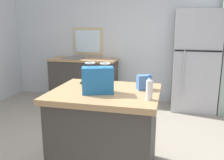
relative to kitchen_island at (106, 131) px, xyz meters
The scene contains 8 objects.
back_wall 2.92m from the kitchen_island, 92.13° to the left, with size 5.70×0.13×2.80m.
kitchen_island is the anchor object (origin of this frame).
refrigerator 2.67m from the kitchen_island, 64.95° to the left, with size 0.81×0.67×1.89m.
sink_counter 2.67m from the kitchen_island, 115.56° to the left, with size 1.43×0.61×1.10m.
shopping_bag 0.61m from the kitchen_island, 114.03° to the right, with size 0.35×0.24×0.32m.
small_box 0.68m from the kitchen_island, 20.97° to the left, with size 0.15×0.09×0.16m, color #4775B7.
bottle 0.77m from the kitchen_island, 23.29° to the right, with size 0.06×0.06×0.24m.
ear_defenders 0.63m from the kitchen_island, 139.94° to the left, with size 0.21×0.21×0.06m.
Camera 1 is at (0.74, -2.49, 1.61)m, focal length 38.53 mm.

